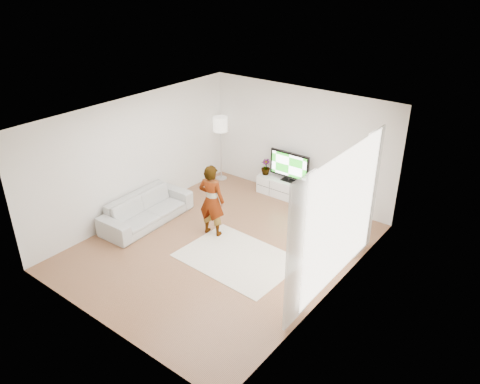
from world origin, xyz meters
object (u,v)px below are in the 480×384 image
Objects in this scene: media_console at (288,189)px; floor_lamp at (220,127)px; sofa at (147,209)px; rug at (237,258)px; television at (289,166)px; player at (212,200)px.

media_console is 0.93× the size of floor_lamp.
rug is at bearing -90.25° from sofa.
television reaches higher than sofa.
player reaches higher than media_console.
media_console is 2.58m from player.
player is 0.72× the size of sofa.
player is at bearing -54.10° from floor_lamp.
television is 3.61m from sofa.
player reaches higher than sofa.
floor_lamp is (-2.06, -0.13, 1.25)m from media_console.
floor_lamp is (-2.73, 2.77, 1.48)m from rug.
media_console reaches higher than rug.
television is at bearing 4.49° from floor_lamp.
television reaches higher than media_console.
floor_lamp reaches higher than player.
sofa is (-1.88, -3.03, -0.54)m from television.
television is (0.00, 0.03, 0.64)m from media_console.
floor_lamp reaches higher than sofa.
sofa is (-1.52, -0.52, -0.49)m from player.
floor_lamp reaches higher than media_console.
rug is at bearing 145.96° from player.
floor_lamp is at bearing 1.27° from sofa.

